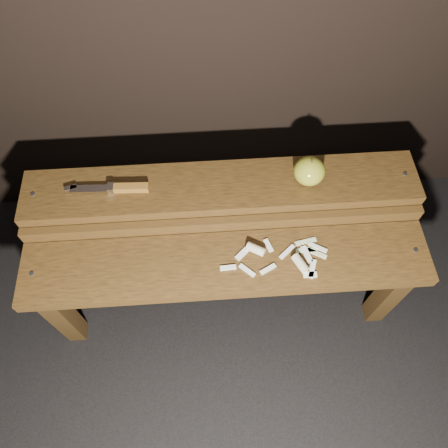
{
  "coord_description": "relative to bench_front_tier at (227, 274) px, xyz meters",
  "views": [
    {
      "loc": [
        -0.04,
        -0.59,
        1.57
      ],
      "look_at": [
        0.0,
        0.06,
        0.45
      ],
      "focal_mm": 35.0,
      "sensor_mm": 36.0,
      "label": 1
    }
  ],
  "objects": [
    {
      "name": "apple_scraps",
      "position": [
        0.16,
        0.01,
        0.08
      ],
      "size": [
        0.32,
        0.14,
        0.03
      ],
      "color": "beige",
      "rests_on": "bench_front_tier"
    },
    {
      "name": "apple",
      "position": [
        0.26,
        0.23,
        0.19
      ],
      "size": [
        0.09,
        0.09,
        0.1
      ],
      "color": "olive",
      "rests_on": "bench_rear_tier"
    },
    {
      "name": "bench_front_tier",
      "position": [
        0.0,
        0.0,
        0.0
      ],
      "size": [
        1.2,
        0.2,
        0.42
      ],
      "color": "black",
      "rests_on": "ground"
    },
    {
      "name": "knife",
      "position": [
        -0.3,
        0.23,
        0.16
      ],
      "size": [
        0.25,
        0.04,
        0.02
      ],
      "color": "brown",
      "rests_on": "bench_rear_tier"
    },
    {
      "name": "bench_rear_tier",
      "position": [
        0.0,
        0.23,
        0.06
      ],
      "size": [
        1.2,
        0.21,
        0.5
      ],
      "color": "black",
      "rests_on": "ground"
    },
    {
      "name": "ground",
      "position": [
        0.0,
        0.06,
        -0.35
      ],
      "size": [
        60.0,
        60.0,
        0.0
      ],
      "primitive_type": "plane",
      "color": "black"
    }
  ]
}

